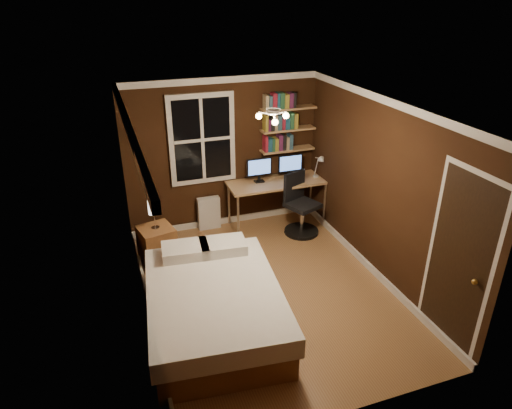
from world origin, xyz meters
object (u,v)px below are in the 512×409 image
object	(u,v)px
nightstand	(157,246)
desk	(277,185)
desk_lamp	(319,166)
bed	(214,305)
monitor_left	(259,170)
radiator	(209,213)
bedside_lamp	(154,215)
monitor_right	(290,166)
office_chair	(300,210)

from	to	relation	value
nightstand	desk	world-z (taller)	desk
desk_lamp	nightstand	bearing A→B (deg)	-170.11
bed	monitor_left	bearing A→B (deg)	64.89
bed	radiator	world-z (taller)	bed
bedside_lamp	monitor_left	size ratio (longest dim) A/B	1.01
radiator	monitor_right	size ratio (longest dim) A/B	1.30
desk	office_chair	bearing A→B (deg)	-57.84
bed	nightstand	bearing A→B (deg)	110.61
bedside_lamp	monitor_left	world-z (taller)	monitor_left
monitor_left	office_chair	xyz separation A→B (m)	(0.54, -0.49, -0.60)
nightstand	desk	distance (m)	2.24
desk_lamp	office_chair	size ratio (longest dim) A/B	0.43
monitor_right	monitor_left	bearing A→B (deg)	180.00
bed	office_chair	size ratio (longest dim) A/B	2.18
office_chair	nightstand	bearing A→B (deg)	162.64
bed	desk_lamp	size ratio (longest dim) A/B	5.11
radiator	monitor_right	xyz separation A→B (m)	(1.40, -0.14, 0.72)
bedside_lamp	desk	xyz separation A→B (m)	(2.12, 0.59, -0.07)
bed	radiator	xyz separation A→B (m)	(0.54, 2.46, -0.03)
desk	monitor_left	distance (m)	0.40
office_chair	bedside_lamp	bearing A→B (deg)	162.64
radiator	desk	bearing A→B (deg)	-11.26
bed	nightstand	xyz separation A→B (m)	(-0.43, 1.65, -0.01)
nightstand	desk_lamp	xyz separation A→B (m)	(2.82, 0.49, 0.72)
desk	desk_lamp	world-z (taller)	desk_lamp
desk_lamp	office_chair	distance (m)	0.82
desk_lamp	office_chair	xyz separation A→B (m)	(-0.45, -0.30, -0.61)
desk	monitor_right	size ratio (longest dim) A/B	3.88
desk	monitor_right	bearing A→B (deg)	17.59
nightstand	office_chair	world-z (taller)	office_chair
bedside_lamp	desk	world-z (taller)	bedside_lamp
radiator	monitor_left	bearing A→B (deg)	-9.61
monitor_left	monitor_right	xyz separation A→B (m)	(0.55, 0.00, 0.00)
bed	monitor_right	distance (m)	3.11
bed	monitor_right	size ratio (longest dim) A/B	5.24
radiator	bedside_lamp	bearing A→B (deg)	-140.08
bedside_lamp	monitor_left	xyz separation A→B (m)	(1.83, 0.67, 0.20)
bedside_lamp	desk	size ratio (longest dim) A/B	0.26
bed	nightstand	size ratio (longest dim) A/B	3.86
bedside_lamp	desk_lamp	xyz separation A→B (m)	(2.82, 0.49, 0.21)
bed	nightstand	distance (m)	1.70
bedside_lamp	radiator	size ratio (longest dim) A/B	0.78
radiator	desk	size ratio (longest dim) A/B	0.34
desk	desk_lamp	bearing A→B (deg)	-8.15
monitor_left	desk_lamp	bearing A→B (deg)	-10.49
bedside_lamp	monitor_right	distance (m)	2.48
bed	desk	world-z (taller)	desk
radiator	monitor_right	bearing A→B (deg)	-5.85
monitor_right	bed	bearing A→B (deg)	-129.97
bedside_lamp	desk	bearing A→B (deg)	15.62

